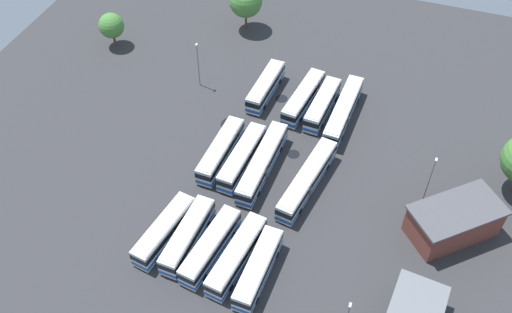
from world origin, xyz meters
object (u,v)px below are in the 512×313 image
object	(u,v)px
bus_row1_slot2	(262,163)
lamp_post_far_corner	(429,181)
bus_row0_slot3	(188,236)
bus_row1_slot3	(242,157)
bus_row0_slot2	(211,246)
depot_building	(454,221)
bus_row2_slot4	(266,87)
bus_row0_slot4	(164,230)
tree_east_edge	(111,26)
bus_row0_slot0	(258,269)
maintenance_shelter	(415,313)
bus_row0_slot1	(237,256)
tree_northeast	(246,1)
bus_row1_slot4	(221,151)
bus_row2_slot0	(343,111)
lamp_post_by_building	(198,63)
bus_row1_slot0	(307,180)
bus_row2_slot1	(322,105)
bus_row2_slot2	(303,98)

from	to	relation	value
bus_row1_slot2	lamp_post_far_corner	world-z (taller)	lamp_post_far_corner
bus_row0_slot3	bus_row1_slot3	size ratio (longest dim) A/B	0.93
bus_row0_slot2	depot_building	distance (m)	32.90
bus_row2_slot4	bus_row0_slot4	bearing A→B (deg)	174.49
bus_row1_slot3	tree_east_edge	xyz separation A→B (m)	(21.05, 33.61, 2.48)
bus_row0_slot0	bus_row2_slot4	world-z (taller)	same
bus_row0_slot3	tree_east_edge	world-z (taller)	tree_east_edge
bus_row2_slot4	maintenance_shelter	bearing A→B (deg)	-139.10
bus_row1_slot3	depot_building	world-z (taller)	depot_building
bus_row0_slot1	tree_northeast	size ratio (longest dim) A/B	1.38
bus_row0_slot1	bus_row1_slot3	size ratio (longest dim) A/B	0.99
maintenance_shelter	bus_row1_slot4	bearing A→B (deg)	60.02
bus_row0_slot3	maintenance_shelter	distance (m)	30.36
bus_row2_slot0	tree_northeast	size ratio (longest dim) A/B	1.70
bus_row2_slot0	lamp_post_by_building	distance (m)	25.86
bus_row1_slot0	bus_row2_slot0	xyz separation A→B (m)	(16.23, -1.50, 0.00)
bus_row0_slot1	bus_row2_slot1	xyz separation A→B (m)	(32.18, -2.92, -0.00)
bus_row0_slot1	bus_row0_slot2	xyz separation A→B (m)	(0.18, 3.74, -0.00)
bus_row0_slot4	depot_building	xyz separation A→B (m)	(14.03, -36.45, 0.76)
bus_row0_slot1	bus_row0_slot4	world-z (taller)	same
bus_row0_slot3	tree_east_edge	xyz separation A→B (m)	(36.90, 31.75, 2.48)
bus_row2_slot2	bus_row2_slot1	bearing A→B (deg)	-100.90
bus_row1_slot3	maintenance_shelter	distance (m)	33.73
bus_row0_slot4	tree_northeast	distance (m)	51.34
bus_row0_slot0	tree_east_edge	xyz separation A→B (m)	(38.58, 42.34, 2.48)
bus_row0_slot3	tree_northeast	world-z (taller)	tree_northeast
bus_row0_slot1	tree_east_edge	size ratio (longest dim) A/B	1.92
bus_row0_slot3	lamp_post_far_corner	size ratio (longest dim) A/B	1.24
lamp_post_far_corner	bus_row2_slot0	bearing A→B (deg)	47.31
bus_row1_slot4	maintenance_shelter	size ratio (longest dim) A/B	1.19
bus_row1_slot2	bus_row2_slot2	size ratio (longest dim) A/B	1.21
bus_row2_slot1	tree_east_edge	world-z (taller)	tree_east_edge
bus_row0_slot3	bus_row0_slot4	distance (m)	3.31
depot_building	lamp_post_by_building	bearing A→B (deg)	68.64
bus_row0_slot2	bus_row1_slot2	bearing A→B (deg)	-5.55
bus_row1_slot4	bus_row0_slot3	bearing A→B (deg)	-173.95
bus_row1_slot4	bus_row2_slot0	size ratio (longest dim) A/B	0.81
bus_row0_slot1	tree_northeast	distance (m)	54.24
bus_row1_slot0	bus_row2_slot0	bearing A→B (deg)	-5.29
bus_row0_slot2	bus_row2_slot1	bearing A→B (deg)	-11.76
bus_row2_slot1	bus_row1_slot4	bearing A→B (deg)	142.21
bus_row2_slot4	bus_row1_slot0	bearing A→B (deg)	-145.17
bus_row0_slot4	bus_row2_slot4	world-z (taller)	same
bus_row0_slot2	tree_northeast	bearing A→B (deg)	15.09
bus_row2_slot1	lamp_post_by_building	bearing A→B (deg)	90.23
bus_row0_slot2	tree_east_edge	size ratio (longest dim) A/B	1.85
bus_row2_slot1	depot_building	distance (m)	28.98
bus_row0_slot2	bus_row1_slot3	xyz separation A→B (m)	(16.40, 1.68, 0.00)
lamp_post_by_building	bus_row0_slot2	bearing A→B (deg)	-154.27
bus_row1_slot4	lamp_post_far_corner	xyz separation A→B (m)	(1.14, -30.49, 3.45)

